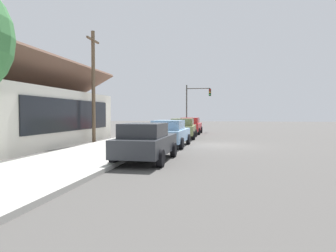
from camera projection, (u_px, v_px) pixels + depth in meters
The scene contains 10 objects.
ground_plane at pixel (216, 145), 19.04m from camera, with size 120.00×120.00×0.00m, color #4C4947.
sidewalk_curb at pixel (131, 142), 20.02m from camera, with size 60.00×4.20×0.16m, color #B2AFA8.
car_charcoal at pixel (146, 142), 12.56m from camera, with size 4.41×2.08×1.59m.
car_skyblue at pixel (170, 133), 18.22m from camera, with size 4.64×2.15×1.59m.
car_olive at pixel (183, 128), 24.39m from camera, with size 4.71×2.19×1.59m.
car_cherry at pixel (191, 126), 29.77m from camera, with size 4.56×2.09×1.59m.
storefront_building at pixel (28, 116), 19.48m from camera, with size 13.52×6.66×5.25m.
traffic_light_main at pixel (196, 100), 33.86m from camera, with size 0.37×2.79×5.20m.
utility_pole_wooden at pixel (93, 85), 20.36m from camera, with size 1.80×0.24×7.50m.
fire_hydrant_red at pixel (143, 139), 17.57m from camera, with size 0.22×0.22×0.71m.
Camera 1 is at (-19.22, -0.34, 1.98)m, focal length 32.40 mm.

